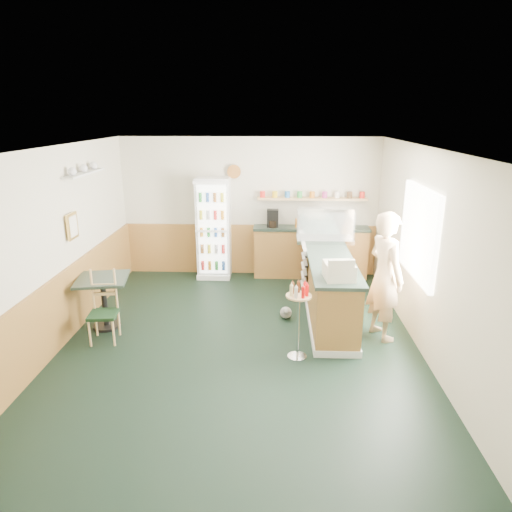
# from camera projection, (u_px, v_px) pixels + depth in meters

# --- Properties ---
(ground) EXTENTS (6.00, 6.00, 0.00)m
(ground) POSITION_uv_depth(u_px,v_px,m) (239.00, 342.00, 6.51)
(ground) COLOR black
(ground) RESTS_ON ground
(room_envelope) EXTENTS (5.04, 6.02, 2.72)m
(room_envelope) POSITION_uv_depth(u_px,v_px,m) (226.00, 226.00, 6.76)
(room_envelope) COLOR beige
(room_envelope) RESTS_ON ground
(service_counter) EXTENTS (0.68, 3.01, 1.01)m
(service_counter) POSITION_uv_depth(u_px,v_px,m) (327.00, 286.00, 7.34)
(service_counter) COLOR #AB7237
(service_counter) RESTS_ON ground
(back_counter) EXTENTS (2.24, 0.42, 1.69)m
(back_counter) POSITION_uv_depth(u_px,v_px,m) (310.00, 250.00, 8.97)
(back_counter) COLOR #AB7237
(back_counter) RESTS_ON ground
(drinks_fridge) EXTENTS (0.65, 0.54, 1.96)m
(drinks_fridge) POSITION_uv_depth(u_px,v_px,m) (214.00, 228.00, 8.86)
(drinks_fridge) COLOR white
(drinks_fridge) RESTS_ON ground
(display_case) EXTENTS (0.96, 0.50, 0.55)m
(display_case) POSITION_uv_depth(u_px,v_px,m) (325.00, 226.00, 7.78)
(display_case) COLOR silver
(display_case) RESTS_ON service_counter
(cash_register) EXTENTS (0.41, 0.43, 0.22)m
(cash_register) POSITION_uv_depth(u_px,v_px,m) (339.00, 271.00, 6.04)
(cash_register) COLOR beige
(cash_register) RESTS_ON service_counter
(shopkeeper) EXTENTS (0.65, 0.74, 1.86)m
(shopkeeper) POSITION_uv_depth(u_px,v_px,m) (385.00, 276.00, 6.40)
(shopkeeper) COLOR tan
(shopkeeper) RESTS_ON ground
(condiment_stand) EXTENTS (0.33, 0.33, 1.04)m
(condiment_stand) POSITION_uv_depth(u_px,v_px,m) (298.00, 310.00, 5.89)
(condiment_stand) COLOR silver
(condiment_stand) RESTS_ON ground
(newspaper_rack) EXTENTS (0.09, 0.41, 0.82)m
(newspaper_rack) POSITION_uv_depth(u_px,v_px,m) (304.00, 269.00, 7.58)
(newspaper_rack) COLOR black
(newspaper_rack) RESTS_ON ground
(cafe_table) EXTENTS (0.83, 0.83, 0.79)m
(cafe_table) POSITION_uv_depth(u_px,v_px,m) (104.00, 293.00, 6.79)
(cafe_table) COLOR black
(cafe_table) RESTS_ON ground
(cafe_chair) EXTENTS (0.42, 0.42, 1.03)m
(cafe_chair) POSITION_uv_depth(u_px,v_px,m) (104.00, 304.00, 6.46)
(cafe_chair) COLOR black
(cafe_chair) RESTS_ON ground
(dog_doorstop) EXTENTS (0.19, 0.24, 0.23)m
(dog_doorstop) POSITION_uv_depth(u_px,v_px,m) (286.00, 312.00, 7.21)
(dog_doorstop) COLOR gray
(dog_doorstop) RESTS_ON ground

